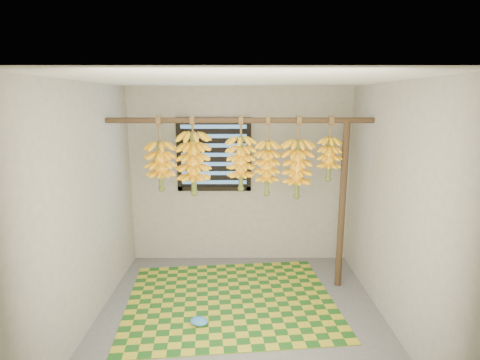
{
  "coord_description": "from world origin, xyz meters",
  "views": [
    {
      "loc": [
        -0.01,
        -3.52,
        2.22
      ],
      "look_at": [
        0.0,
        0.55,
        1.35
      ],
      "focal_mm": 28.0,
      "sensor_mm": 36.0,
      "label": 1
    }
  ],
  "objects_px": {
    "plastic_bag": "(199,321)",
    "banana_bunch_d": "(241,163)",
    "banana_bunch_b": "(194,164)",
    "banana_bunch_f": "(329,159)",
    "woven_mat": "(230,300)",
    "support_post": "(342,206)",
    "banana_bunch_a": "(161,166)",
    "banana_bunch_c": "(267,168)",
    "banana_bunch_e": "(297,169)"
  },
  "relations": [
    {
      "from": "banana_bunch_e",
      "to": "banana_bunch_a",
      "type": "bearing_deg",
      "value": 180.0
    },
    {
      "from": "banana_bunch_b",
      "to": "woven_mat",
      "type": "bearing_deg",
      "value": -40.43
    },
    {
      "from": "woven_mat",
      "to": "plastic_bag",
      "type": "relative_size",
      "value": 12.11
    },
    {
      "from": "banana_bunch_a",
      "to": "banana_bunch_c",
      "type": "relative_size",
      "value": 0.94
    },
    {
      "from": "support_post",
      "to": "plastic_bag",
      "type": "bearing_deg",
      "value": -152.17
    },
    {
      "from": "support_post",
      "to": "banana_bunch_c",
      "type": "xyz_separation_m",
      "value": [
        -0.89,
        0.0,
        0.46
      ]
    },
    {
      "from": "plastic_bag",
      "to": "banana_bunch_f",
      "type": "distance_m",
      "value": 2.25
    },
    {
      "from": "banana_bunch_d",
      "to": "banana_bunch_b",
      "type": "bearing_deg",
      "value": 180.0
    },
    {
      "from": "banana_bunch_b",
      "to": "banana_bunch_a",
      "type": "bearing_deg",
      "value": 180.0
    },
    {
      "from": "woven_mat",
      "to": "banana_bunch_d",
      "type": "height_order",
      "value": "banana_bunch_d"
    },
    {
      "from": "plastic_bag",
      "to": "banana_bunch_b",
      "type": "bearing_deg",
      "value": 97.99
    },
    {
      "from": "banana_bunch_a",
      "to": "banana_bunch_c",
      "type": "height_order",
      "value": "same"
    },
    {
      "from": "banana_bunch_a",
      "to": "banana_bunch_e",
      "type": "bearing_deg",
      "value": 0.0
    },
    {
      "from": "woven_mat",
      "to": "banana_bunch_b",
      "type": "relative_size",
      "value": 2.54
    },
    {
      "from": "banana_bunch_b",
      "to": "banana_bunch_d",
      "type": "height_order",
      "value": "same"
    },
    {
      "from": "banana_bunch_a",
      "to": "banana_bunch_d",
      "type": "height_order",
      "value": "same"
    },
    {
      "from": "plastic_bag",
      "to": "banana_bunch_d",
      "type": "distance_m",
      "value": 1.75
    },
    {
      "from": "woven_mat",
      "to": "banana_bunch_c",
      "type": "bearing_deg",
      "value": 40.69
    },
    {
      "from": "plastic_bag",
      "to": "banana_bunch_a",
      "type": "bearing_deg",
      "value": 120.15
    },
    {
      "from": "banana_bunch_d",
      "to": "banana_bunch_a",
      "type": "bearing_deg",
      "value": 180.0
    },
    {
      "from": "banana_bunch_c",
      "to": "banana_bunch_e",
      "type": "xyz_separation_m",
      "value": [
        0.35,
        0.0,
        -0.01
      ]
    },
    {
      "from": "banana_bunch_e",
      "to": "banana_bunch_f",
      "type": "bearing_deg",
      "value": 0.0
    },
    {
      "from": "banana_bunch_e",
      "to": "plastic_bag",
      "type": "bearing_deg",
      "value": -141.53
    },
    {
      "from": "woven_mat",
      "to": "banana_bunch_d",
      "type": "bearing_deg",
      "value": 71.62
    },
    {
      "from": "plastic_bag",
      "to": "banana_bunch_d",
      "type": "bearing_deg",
      "value": 63.52
    },
    {
      "from": "banana_bunch_c",
      "to": "banana_bunch_e",
      "type": "distance_m",
      "value": 0.35
    },
    {
      "from": "banana_bunch_c",
      "to": "banana_bunch_f",
      "type": "height_order",
      "value": "same"
    },
    {
      "from": "banana_bunch_a",
      "to": "banana_bunch_d",
      "type": "bearing_deg",
      "value": 0.0
    },
    {
      "from": "woven_mat",
      "to": "banana_bunch_f",
      "type": "distance_m",
      "value": 1.96
    },
    {
      "from": "woven_mat",
      "to": "banana_bunch_b",
      "type": "bearing_deg",
      "value": 139.57
    },
    {
      "from": "woven_mat",
      "to": "banana_bunch_f",
      "type": "bearing_deg",
      "value": 17.76
    },
    {
      "from": "banana_bunch_a",
      "to": "banana_bunch_f",
      "type": "bearing_deg",
      "value": 0.0
    },
    {
      "from": "support_post",
      "to": "banana_bunch_a",
      "type": "distance_m",
      "value": 2.16
    },
    {
      "from": "banana_bunch_e",
      "to": "banana_bunch_f",
      "type": "relative_size",
      "value": 1.27
    },
    {
      "from": "woven_mat",
      "to": "banana_bunch_c",
      "type": "relative_size",
      "value": 2.52
    },
    {
      "from": "plastic_bag",
      "to": "banana_bunch_a",
      "type": "xyz_separation_m",
      "value": [
        -0.49,
        0.85,
        1.43
      ]
    },
    {
      "from": "banana_bunch_a",
      "to": "banana_bunch_f",
      "type": "height_order",
      "value": "same"
    },
    {
      "from": "banana_bunch_f",
      "to": "banana_bunch_e",
      "type": "bearing_deg",
      "value": 180.0
    },
    {
      "from": "support_post",
      "to": "banana_bunch_e",
      "type": "relative_size",
      "value": 2.12
    },
    {
      "from": "banana_bunch_b",
      "to": "banana_bunch_c",
      "type": "distance_m",
      "value": 0.85
    },
    {
      "from": "plastic_bag",
      "to": "banana_bunch_e",
      "type": "height_order",
      "value": "banana_bunch_e"
    },
    {
      "from": "banana_bunch_e",
      "to": "banana_bunch_f",
      "type": "xyz_separation_m",
      "value": [
        0.36,
        0.0,
        0.12
      ]
    },
    {
      "from": "banana_bunch_d",
      "to": "banana_bunch_f",
      "type": "relative_size",
      "value": 1.15
    },
    {
      "from": "plastic_bag",
      "to": "banana_bunch_e",
      "type": "xyz_separation_m",
      "value": [
        1.07,
        0.85,
        1.4
      ]
    },
    {
      "from": "banana_bunch_b",
      "to": "banana_bunch_d",
      "type": "distance_m",
      "value": 0.54
    },
    {
      "from": "support_post",
      "to": "plastic_bag",
      "type": "height_order",
      "value": "support_post"
    },
    {
      "from": "banana_bunch_a",
      "to": "banana_bunch_f",
      "type": "xyz_separation_m",
      "value": [
        1.93,
        0.0,
        0.08
      ]
    },
    {
      "from": "banana_bunch_a",
      "to": "banana_bunch_d",
      "type": "relative_size",
      "value": 1.0
    },
    {
      "from": "woven_mat",
      "to": "banana_bunch_e",
      "type": "bearing_deg",
      "value": 25.2
    },
    {
      "from": "banana_bunch_d",
      "to": "banana_bunch_f",
      "type": "distance_m",
      "value": 1.01
    }
  ]
}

